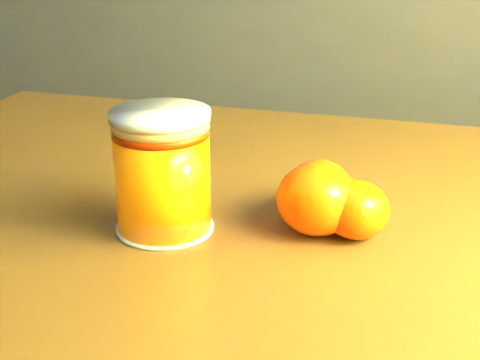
% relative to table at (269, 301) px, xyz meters
% --- Properties ---
extents(kitchen_counter, '(3.15, 0.60, 0.90)m').
position_rel_table_xyz_m(kitchen_counter, '(-0.96, 1.27, -0.22)').
color(kitchen_counter, '#55555A').
rests_on(kitchen_counter, ground).
extents(table, '(1.09, 0.81, 0.77)m').
position_rel_table_xyz_m(table, '(0.00, 0.00, 0.00)').
color(table, brown).
rests_on(table, ground).
extents(juice_glass, '(0.09, 0.09, 0.11)m').
position_rel_table_xyz_m(juice_glass, '(-0.08, -0.07, 0.15)').
color(juice_glass, orange).
rests_on(juice_glass, table).
extents(orange_front, '(0.08, 0.08, 0.05)m').
position_rel_table_xyz_m(orange_front, '(0.04, 0.02, 0.12)').
color(orange_front, '#FF5505').
rests_on(orange_front, table).
extents(orange_back, '(0.07, 0.07, 0.05)m').
position_rel_table_xyz_m(orange_back, '(0.09, -0.02, 0.12)').
color(orange_back, '#FF5505').
rests_on(orange_back, table).
extents(orange_extra, '(0.09, 0.09, 0.07)m').
position_rel_table_xyz_m(orange_extra, '(0.05, -0.02, 0.13)').
color(orange_extra, '#FF5505').
rests_on(orange_extra, table).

